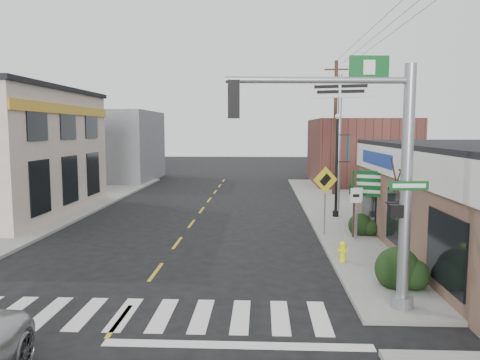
{
  "coord_description": "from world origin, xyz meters",
  "views": [
    {
      "loc": [
        3.51,
        -11.03,
        4.74
      ],
      "look_at": [
        2.69,
        6.81,
        2.8
      ],
      "focal_mm": 35.0,
      "sensor_mm": 36.0,
      "label": 1
    }
  ],
  "objects_px": {
    "utility_pole_far": "(335,127)",
    "bare_tree": "(413,168)",
    "guide_sign": "(372,192)",
    "fire_hydrant": "(343,251)",
    "lamp_post": "(338,157)",
    "traffic_signal_pole": "(377,161)",
    "dance_center_sign": "(340,110)"
  },
  "relations": [
    {
      "from": "traffic_signal_pole",
      "to": "lamp_post",
      "type": "relative_size",
      "value": 1.19
    },
    {
      "from": "guide_sign",
      "to": "bare_tree",
      "type": "bearing_deg",
      "value": -64.3
    },
    {
      "from": "traffic_signal_pole",
      "to": "fire_hydrant",
      "type": "relative_size",
      "value": 8.79
    },
    {
      "from": "traffic_signal_pole",
      "to": "utility_pole_far",
      "type": "bearing_deg",
      "value": 79.53
    },
    {
      "from": "guide_sign",
      "to": "fire_hydrant",
      "type": "relative_size",
      "value": 4.23
    },
    {
      "from": "utility_pole_far",
      "to": "bare_tree",
      "type": "bearing_deg",
      "value": -88.22
    },
    {
      "from": "dance_center_sign",
      "to": "lamp_post",
      "type": "bearing_deg",
      "value": -85.64
    },
    {
      "from": "fire_hydrant",
      "to": "lamp_post",
      "type": "distance_m",
      "value": 9.1
    },
    {
      "from": "fire_hydrant",
      "to": "lamp_post",
      "type": "height_order",
      "value": "lamp_post"
    },
    {
      "from": "fire_hydrant",
      "to": "utility_pole_far",
      "type": "bearing_deg",
      "value": 82.36
    },
    {
      "from": "lamp_post",
      "to": "traffic_signal_pole",
      "type": "bearing_deg",
      "value": -73.53
    },
    {
      "from": "traffic_signal_pole",
      "to": "guide_sign",
      "type": "xyz_separation_m",
      "value": [
        1.79,
        7.95,
        -1.84
      ]
    },
    {
      "from": "traffic_signal_pole",
      "to": "guide_sign",
      "type": "height_order",
      "value": "traffic_signal_pole"
    },
    {
      "from": "lamp_post",
      "to": "utility_pole_far",
      "type": "distance_m",
      "value": 8.89
    },
    {
      "from": "dance_center_sign",
      "to": "utility_pole_far",
      "type": "xyz_separation_m",
      "value": [
        0.79,
        6.64,
        -0.9
      ]
    },
    {
      "from": "traffic_signal_pole",
      "to": "dance_center_sign",
      "type": "height_order",
      "value": "dance_center_sign"
    },
    {
      "from": "bare_tree",
      "to": "dance_center_sign",
      "type": "bearing_deg",
      "value": 93.3
    },
    {
      "from": "traffic_signal_pole",
      "to": "dance_center_sign",
      "type": "xyz_separation_m",
      "value": [
        1.47,
        14.79,
        1.88
      ]
    },
    {
      "from": "dance_center_sign",
      "to": "bare_tree",
      "type": "relative_size",
      "value": 1.81
    },
    {
      "from": "fire_hydrant",
      "to": "dance_center_sign",
      "type": "height_order",
      "value": "dance_center_sign"
    },
    {
      "from": "traffic_signal_pole",
      "to": "guide_sign",
      "type": "distance_m",
      "value": 8.35
    },
    {
      "from": "guide_sign",
      "to": "dance_center_sign",
      "type": "distance_m",
      "value": 7.79
    },
    {
      "from": "guide_sign",
      "to": "bare_tree",
      "type": "relative_size",
      "value": 0.73
    },
    {
      "from": "dance_center_sign",
      "to": "utility_pole_far",
      "type": "distance_m",
      "value": 6.75
    },
    {
      "from": "traffic_signal_pole",
      "to": "bare_tree",
      "type": "xyz_separation_m",
      "value": [
        2.11,
        3.74,
        -0.47
      ]
    },
    {
      "from": "dance_center_sign",
      "to": "bare_tree",
      "type": "xyz_separation_m",
      "value": [
        0.64,
        -11.05,
        -2.35
      ]
    },
    {
      "from": "fire_hydrant",
      "to": "lamp_post",
      "type": "relative_size",
      "value": 0.13
    },
    {
      "from": "utility_pole_far",
      "to": "guide_sign",
      "type": "bearing_deg",
      "value": -89.73
    },
    {
      "from": "guide_sign",
      "to": "dance_center_sign",
      "type": "bearing_deg",
      "value": 113.99
    },
    {
      "from": "traffic_signal_pole",
      "to": "guide_sign",
      "type": "bearing_deg",
      "value": 72.89
    },
    {
      "from": "fire_hydrant",
      "to": "bare_tree",
      "type": "bearing_deg",
      "value": -11.33
    },
    {
      "from": "traffic_signal_pole",
      "to": "lamp_post",
      "type": "bearing_deg",
      "value": 80.59
    }
  ]
}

